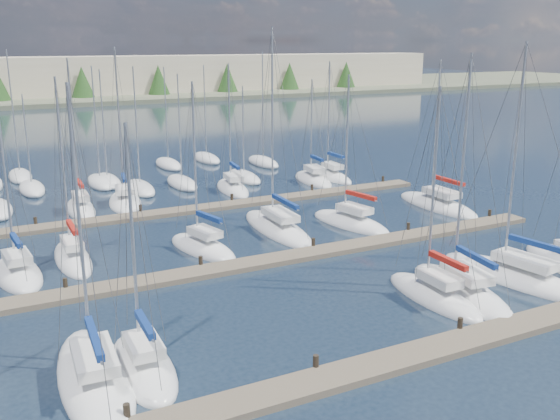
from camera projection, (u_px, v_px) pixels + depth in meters
name	position (u px, v px, depth m)	size (l,w,h in m)	color
ground	(111.00, 154.00, 77.20)	(400.00, 400.00, 0.00)	#1E2C3C
dock_near	(404.00, 358.00, 27.39)	(44.00, 1.93, 1.10)	#6B5E4C
dock_mid	(265.00, 261.00, 39.41)	(44.00, 1.93, 1.10)	#6B5E4C
dock_far	(191.00, 210.00, 51.42)	(44.00, 1.93, 1.10)	#6B5E4C
sailboat_r	(331.00, 176.00, 64.00)	(2.32, 7.49, 12.40)	white
sailboat_e	(461.00, 291.00, 34.71)	(4.11, 9.04, 13.78)	white
sailboat_j	(203.00, 248.00, 41.90)	(3.91, 7.28, 11.89)	white
sailboat_p	(233.00, 188.00, 58.70)	(3.33, 7.44, 12.40)	white
sailboat_m	(437.00, 205.00, 52.84)	(3.06, 9.42, 12.92)	white
sailboat_o	(125.00, 202.00, 53.81)	(3.99, 7.75, 13.91)	white
sailboat_n	(81.00, 209.00, 51.57)	(2.52, 7.24, 13.08)	white
sailboat_q	(313.00, 180.00, 62.40)	(3.50, 7.54, 10.79)	white
sailboat_c	(144.00, 367.00, 26.59)	(2.70, 6.65, 11.29)	white
sailboat_k	(277.00, 228.00, 46.28)	(3.17, 10.39, 15.33)	white
sailboat_i	(73.00, 258.00, 39.80)	(2.17, 7.40, 12.31)	white
sailboat_h	(18.00, 274.00, 37.20)	(3.07, 6.88, 11.56)	white
sailboat_l	(351.00, 223.00, 47.68)	(3.97, 8.17, 12.01)	white
sailboat_f	(516.00, 277.00, 36.69)	(4.44, 10.55, 14.35)	white
sailboat_b	(95.00, 377.00, 25.78)	(3.49, 9.59, 12.88)	white
sailboat_d	(434.00, 296.00, 33.96)	(2.45, 7.35, 12.16)	white
distant_boats	(103.00, 181.00, 61.27)	(36.93, 20.75, 13.30)	#9EA0A5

